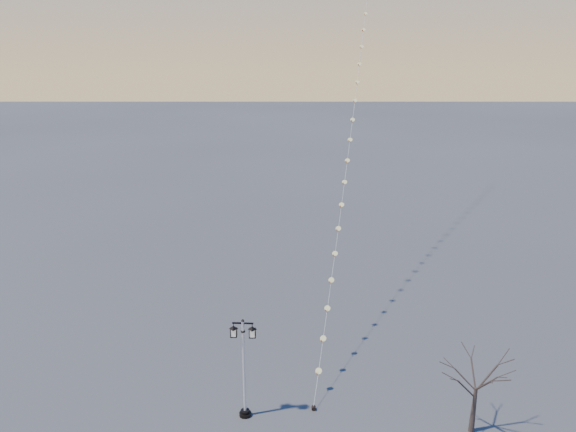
{
  "coord_description": "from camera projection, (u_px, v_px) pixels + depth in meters",
  "views": [
    {
      "loc": [
        -0.15,
        -22.0,
        17.01
      ],
      "look_at": [
        -0.16,
        6.16,
        8.15
      ],
      "focal_mm": 34.16,
      "sensor_mm": 36.0,
      "label": 1
    }
  ],
  "objects": [
    {
      "name": "ground",
      "position": [
        291.0,
        418.0,
        26.09
      ],
      "size": [
        300.0,
        300.0,
        0.0
      ],
      "primitive_type": "plane",
      "color": "#464646",
      "rests_on": "ground"
    },
    {
      "name": "street_lamp",
      "position": [
        244.0,
        364.0,
        25.4
      ],
      "size": [
        1.3,
        0.57,
        5.14
      ],
      "rotation": [
        0.0,
        0.0,
        -0.06
      ],
      "color": "black",
      "rests_on": "ground"
    },
    {
      "name": "bare_tree",
      "position": [
        478.0,
        376.0,
        24.32
      ],
      "size": [
        2.53,
        2.53,
        4.19
      ],
      "rotation": [
        0.0,
        0.0,
        0.42
      ],
      "color": "#352A24",
      "rests_on": "ground"
    },
    {
      "name": "kite_train",
      "position": [
        358.0,
        58.0,
        40.99
      ],
      "size": [
        8.62,
        40.76,
        32.21
      ],
      "rotation": [
        0.0,
        0.0,
        -0.28
      ],
      "color": "black",
      "rests_on": "ground"
    }
  ]
}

